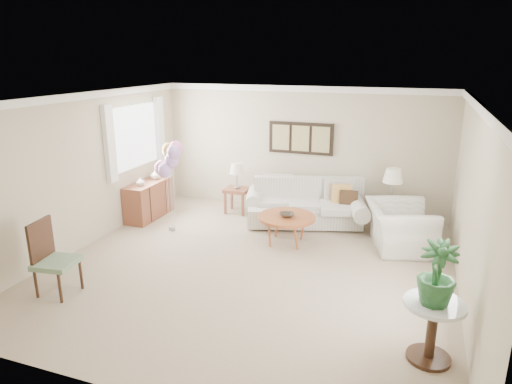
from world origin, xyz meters
TOP-DOWN VIEW (x-y plane):
  - ground_plane at (0.00, 0.00)m, footprint 6.00×6.00m
  - room_shell at (-0.11, 0.09)m, footprint 6.04×6.04m
  - wall_art_triptych at (0.00, 2.96)m, footprint 1.35×0.06m
  - sofa at (0.32, 2.21)m, footprint 2.62×1.49m
  - end_table_left at (-1.18, 2.36)m, footprint 0.49×0.44m
  - end_table_right at (1.91, 2.30)m, footprint 0.53×0.48m
  - lamp_left at (-1.18, 2.36)m, footprint 0.30×0.30m
  - lamp_right at (1.91, 2.30)m, footprint 0.36×0.36m
  - coffee_table at (0.25, 1.14)m, footprint 1.00×1.00m
  - decor_bowl at (0.26, 1.10)m, footprint 0.34×0.34m
  - armchair at (2.12, 1.58)m, footprint 1.31×1.41m
  - side_table at (2.61, -1.44)m, footprint 0.64×0.64m
  - potted_plant at (2.59, -1.48)m, footprint 0.40×0.40m
  - accent_chair at (-2.29, -1.64)m, footprint 0.58×0.58m
  - credenza at (-2.76, 1.50)m, footprint 0.46×1.20m
  - vase_white at (-2.74, 1.22)m, footprint 0.20×0.20m
  - vase_sage at (-2.74, 1.75)m, footprint 0.23×0.23m
  - balloon_cluster at (-1.91, 0.96)m, footprint 0.51×0.44m

SIDE VIEW (x-z plane):
  - ground_plane at x=0.00m, z-range 0.00..0.00m
  - sofa at x=0.32m, z-range -0.09..0.79m
  - credenza at x=-2.76m, z-range 0.00..0.74m
  - armchair at x=2.12m, z-range 0.00..0.77m
  - end_table_left at x=-1.18m, z-range 0.18..0.71m
  - coffee_table at x=0.25m, z-range 0.21..0.72m
  - end_table_right at x=1.91m, z-range 0.20..0.78m
  - side_table at x=2.61m, z-range 0.18..0.87m
  - decor_bowl at x=0.26m, z-range 0.50..0.57m
  - accent_chair at x=-2.29m, z-range 0.02..1.06m
  - vase_white at x=-2.74m, z-range 0.74..0.91m
  - vase_sage at x=-2.74m, z-range 0.74..0.94m
  - lamp_left at x=-1.18m, z-range 0.67..1.20m
  - potted_plant at x=2.59m, z-range 0.70..1.39m
  - lamp_right at x=1.91m, z-range 0.75..1.38m
  - balloon_cluster at x=-1.91m, z-range 0.53..2.25m
  - wall_art_triptych at x=0.00m, z-range 1.23..1.88m
  - room_shell at x=-0.11m, z-range 0.33..2.93m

